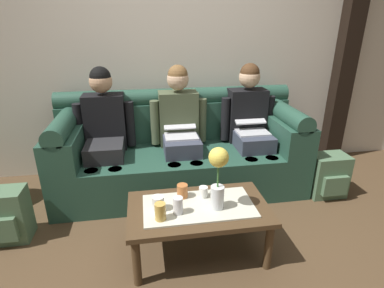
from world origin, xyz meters
name	(u,v)px	position (x,y,z in m)	size (l,w,h in m)	color
ground_plane	(202,265)	(0.00, 0.00, 0.00)	(14.00, 14.00, 0.00)	#4C3823
back_wall_patterned	(172,36)	(0.00, 1.70, 1.45)	(6.00, 0.12, 2.90)	beige
timber_pillar	(349,36)	(1.94, 1.58, 1.45)	(0.20, 0.20, 2.90)	black
couch	(180,152)	(0.00, 1.17, 0.37)	(2.38, 0.88, 0.96)	#234738
person_left	(105,129)	(-0.71, 1.17, 0.66)	(0.56, 0.67, 1.22)	#232326
person_middle	(180,125)	(0.00, 1.17, 0.66)	(0.56, 0.67, 1.22)	#383D4C
person_right	(250,121)	(0.71, 1.17, 0.66)	(0.56, 0.67, 1.22)	#383D4C
coffee_table	(199,212)	(0.00, 0.14, 0.35)	(0.99, 0.56, 0.40)	#47331E
flower_vase	(218,173)	(0.12, 0.09, 0.67)	(0.13, 0.13, 0.45)	silver
cup_near_left	(182,191)	(-0.10, 0.26, 0.45)	(0.08, 0.08, 0.10)	#B26633
cup_near_right	(203,192)	(0.05, 0.24, 0.45)	(0.06, 0.06, 0.08)	white
cup_far_center	(178,205)	(-0.15, 0.07, 0.46)	(0.07, 0.07, 0.12)	silver
cup_far_left	(158,203)	(-0.28, 0.13, 0.46)	(0.08, 0.08, 0.10)	white
cup_far_right	(160,212)	(-0.27, 0.02, 0.46)	(0.07, 0.07, 0.12)	gold
backpack_right	(328,176)	(1.39, 0.73, 0.21)	(0.34, 0.28, 0.42)	#4C6B4C
backpack_left	(6,216)	(-1.43, 0.52, 0.21)	(0.31, 0.26, 0.43)	#4C6B4C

